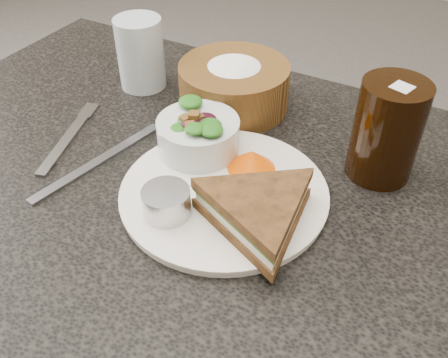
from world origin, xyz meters
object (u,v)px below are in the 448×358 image
salad_bowl (198,130)px  cola_glass (388,127)px  bread_basket (234,79)px  dinner_plate (224,194)px  water_glass (140,53)px  dressing_ramekin (166,202)px  sandwich (259,212)px  dining_table (202,342)px

salad_bowl → cola_glass: cola_glass is taller
salad_bowl → bread_basket: bread_basket is taller
dinner_plate → bread_basket: (-0.09, 0.20, 0.04)m
cola_glass → water_glass: cola_glass is taller
salad_bowl → dressing_ramekin: bearing=-75.7°
dinner_plate → sandwich: 0.08m
salad_bowl → water_glass: (-0.19, 0.13, 0.01)m
dressing_ramekin → water_glass: 0.33m
dining_table → dinner_plate: (0.04, -0.00, 0.38)m
dining_table → salad_bowl: (-0.03, 0.06, 0.42)m
sandwich → dressing_ramekin: (-0.10, -0.03, -0.01)m
dinner_plate → water_glass: 0.32m
bread_basket → dinner_plate: bearing=-65.2°
sandwich → dining_table: bearing=-174.4°
dressing_ramekin → sandwich: bearing=17.5°
water_glass → dining_table: bearing=-40.7°
salad_bowl → cola_glass: bearing=20.8°
sandwich → water_glass: 0.39m
dressing_ramekin → bread_basket: (-0.05, 0.27, 0.02)m
dressing_ramekin → bread_basket: 0.27m
dinner_plate → dressing_ramekin: size_ratio=4.50×
water_glass → sandwich: bearing=-34.2°
water_glass → cola_glass: bearing=-5.4°
dinner_plate → sandwich: bearing=-28.8°
dinner_plate → bread_basket: 0.22m
sandwich → salad_bowl: salad_bowl is taller
salad_bowl → sandwich: bearing=-34.4°
dining_table → cola_glass: bearing=35.7°
dining_table → dressing_ramekin: size_ratio=17.25×
dressing_ramekin → bread_basket: bread_basket is taller
dining_table → bread_basket: size_ratio=5.83×
sandwich → dressing_ramekin: bearing=-138.7°
dining_table → sandwich: sandwich is taller
dinner_plate → bread_basket: bread_basket is taller
dining_table → sandwich: 0.42m
dressing_ramekin → bread_basket: size_ratio=0.34×
sandwich → dressing_ramekin: 0.11m
sandwich → salad_bowl: 0.17m
dining_table → dressing_ramekin: bearing=-86.1°
bread_basket → water_glass: bearing=-175.4°
bread_basket → cola_glass: 0.25m
salad_bowl → cola_glass: 0.25m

